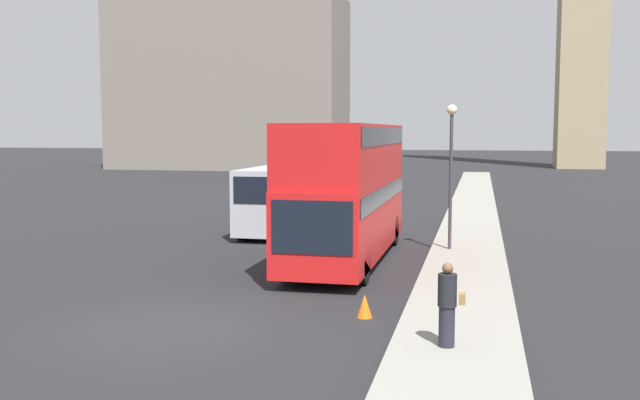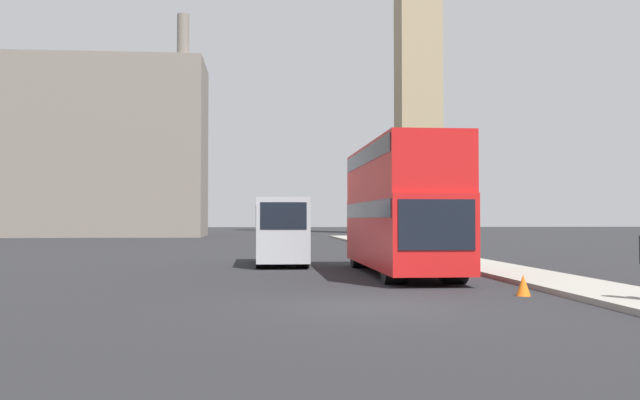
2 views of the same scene
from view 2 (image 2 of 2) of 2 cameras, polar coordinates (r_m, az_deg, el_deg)
name	(u,v)px [view 2 (image 2 of 2)]	position (r m, az deg, el deg)	size (l,w,h in m)	color
ground_plane	(373,306)	(16.18, 4.28, -8.45)	(300.00, 300.00, 0.00)	black
building_block_distant	(84,149)	(82.15, -18.39, 3.92)	(26.27, 10.58, 23.39)	slate
red_double_decker_bus	(400,203)	(25.18, 6.44, -0.23)	(2.53, 10.28, 4.52)	red
white_van	(281,230)	(30.14, -3.13, -2.38)	(2.12, 6.02, 2.80)	#B2B7BC
street_lamp	(472,178)	(28.19, 12.06, 1.75)	(0.36, 0.36, 5.08)	#38383D
traffic_cone	(523,285)	(18.88, 15.96, -6.57)	(0.36, 0.36, 0.55)	orange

